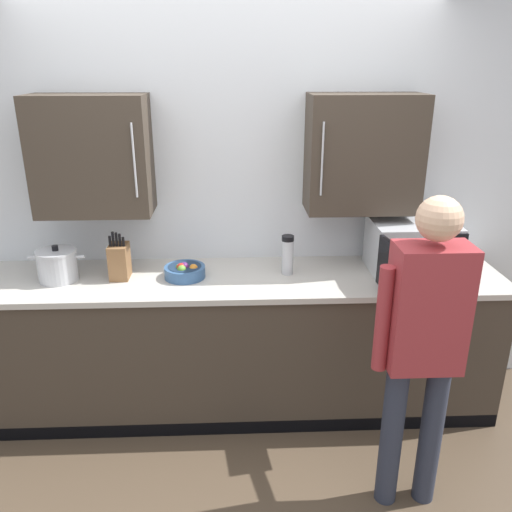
{
  "coord_description": "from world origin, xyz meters",
  "views": [
    {
      "loc": [
        0.03,
        -2.27,
        2.16
      ],
      "look_at": [
        0.15,
        0.58,
        1.07
      ],
      "focal_mm": 36.34,
      "sensor_mm": 36.0,
      "label": 1
    }
  ],
  "objects_px": {
    "knife_block": "(119,261)",
    "stock_pot": "(57,265)",
    "person_figure": "(424,334)",
    "fruit_bowl": "(185,271)",
    "thermos_flask": "(288,255)",
    "microwave_oven": "(408,248)"
  },
  "relations": [
    {
      "from": "microwave_oven",
      "to": "thermos_flask",
      "type": "height_order",
      "value": "microwave_oven"
    },
    {
      "from": "microwave_oven",
      "to": "knife_block",
      "type": "distance_m",
      "value": 1.76
    },
    {
      "from": "microwave_oven",
      "to": "person_figure",
      "type": "relative_size",
      "value": 0.46
    },
    {
      "from": "knife_block",
      "to": "person_figure",
      "type": "distance_m",
      "value": 1.78
    },
    {
      "from": "fruit_bowl",
      "to": "thermos_flask",
      "type": "distance_m",
      "value": 0.63
    },
    {
      "from": "stock_pot",
      "to": "knife_block",
      "type": "bearing_deg",
      "value": 3.19
    },
    {
      "from": "knife_block",
      "to": "stock_pot",
      "type": "height_order",
      "value": "knife_block"
    },
    {
      "from": "fruit_bowl",
      "to": "knife_block",
      "type": "height_order",
      "value": "knife_block"
    },
    {
      "from": "fruit_bowl",
      "to": "knife_block",
      "type": "bearing_deg",
      "value": 177.99
    },
    {
      "from": "microwave_oven",
      "to": "knife_block",
      "type": "xyz_separation_m",
      "value": [
        -1.75,
        -0.02,
        -0.05
      ]
    },
    {
      "from": "knife_block",
      "to": "person_figure",
      "type": "xyz_separation_m",
      "value": [
        1.56,
        -0.84,
        -0.06
      ]
    },
    {
      "from": "knife_block",
      "to": "thermos_flask",
      "type": "xyz_separation_m",
      "value": [
        1.01,
        0.02,
        0.02
      ]
    },
    {
      "from": "fruit_bowl",
      "to": "thermos_flask",
      "type": "relative_size",
      "value": 1.0
    },
    {
      "from": "knife_block",
      "to": "fruit_bowl",
      "type": "bearing_deg",
      "value": -2.01
    },
    {
      "from": "microwave_oven",
      "to": "person_figure",
      "type": "distance_m",
      "value": 0.89
    },
    {
      "from": "fruit_bowl",
      "to": "knife_block",
      "type": "relative_size",
      "value": 0.83
    },
    {
      "from": "knife_block",
      "to": "stock_pot",
      "type": "xyz_separation_m",
      "value": [
        -0.36,
        -0.02,
        -0.01
      ]
    },
    {
      "from": "knife_block",
      "to": "person_figure",
      "type": "bearing_deg",
      "value": -28.35
    },
    {
      "from": "fruit_bowl",
      "to": "knife_block",
      "type": "xyz_separation_m",
      "value": [
        -0.39,
        0.01,
        0.07
      ]
    },
    {
      "from": "thermos_flask",
      "to": "person_figure",
      "type": "xyz_separation_m",
      "value": [
        0.55,
        -0.86,
        -0.08
      ]
    },
    {
      "from": "person_figure",
      "to": "knife_block",
      "type": "bearing_deg",
      "value": 151.65
    },
    {
      "from": "microwave_oven",
      "to": "fruit_bowl",
      "type": "bearing_deg",
      "value": -178.6
    }
  ]
}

